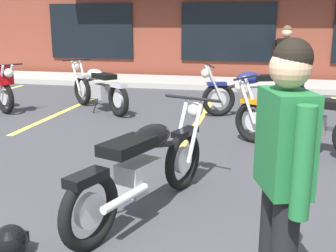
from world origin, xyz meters
TOP-DOWN VIEW (x-y plane):
  - ground_plane at (0.00, 3.49)m, footprint 80.00×80.00m
  - sidewalk_kerb at (0.00, 10.72)m, footprint 22.00×1.80m
  - brick_storefront_building at (0.00, 14.35)m, footprint 16.23×6.04m
  - painted_stall_lines at (0.00, 7.12)m, footprint 11.17×4.80m
  - motorcycle_foreground_classic at (0.09, 2.62)m, footprint 1.00×2.03m
  - motorcycle_red_sportbike at (0.96, 7.11)m, footprint 2.03×1.02m
  - motorcycle_silver_naked at (-2.12, 6.87)m, footprint 1.77×1.51m
  - motorcycle_blue_standard at (1.64, 4.90)m, footprint 1.95×1.21m
  - person_by_back_row at (1.55, 8.58)m, footprint 0.61×0.30m
  - person_near_building at (1.23, 1.42)m, footprint 0.36×0.60m
  - helmet_on_pavement at (-0.71, 1.66)m, footprint 0.26×0.26m

SIDE VIEW (x-z plane):
  - ground_plane at x=0.00m, z-range 0.00..0.00m
  - painted_stall_lines at x=0.00m, z-range 0.00..0.01m
  - sidewalk_kerb at x=0.00m, z-range 0.00..0.14m
  - helmet_on_pavement at x=-0.71m, z-range 0.00..0.26m
  - motorcycle_foreground_classic at x=0.09m, z-range -0.03..0.95m
  - motorcycle_red_sportbike at x=0.96m, z-range -0.03..0.95m
  - motorcycle_silver_naked at x=-2.12m, z-range -0.03..0.95m
  - motorcycle_blue_standard at x=1.64m, z-range -0.03..0.95m
  - person_by_back_row at x=1.55m, z-range 0.11..1.79m
  - person_near_building at x=1.23m, z-range 0.11..1.79m
  - brick_storefront_building at x=0.00m, z-range 0.00..3.76m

